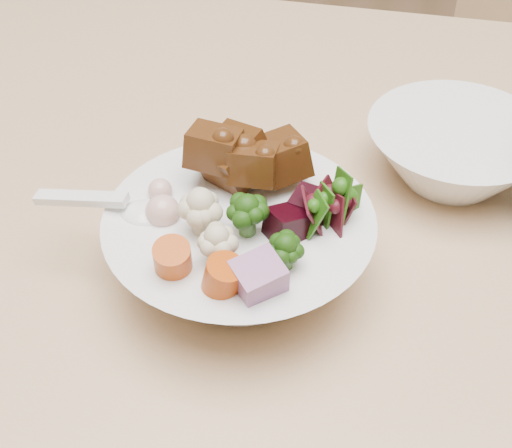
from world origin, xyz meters
name	(u,v)px	position (x,y,z in m)	size (l,w,h in m)	color
food_bowl	(242,242)	(-0.14, -0.04, 0.80)	(0.22, 0.22, 0.12)	white
soup_spoon	(128,210)	(-0.23, -0.05, 0.83)	(0.12, 0.03, 0.02)	white
side_bowl	(454,153)	(0.03, 0.13, 0.80)	(0.17, 0.17, 0.06)	white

